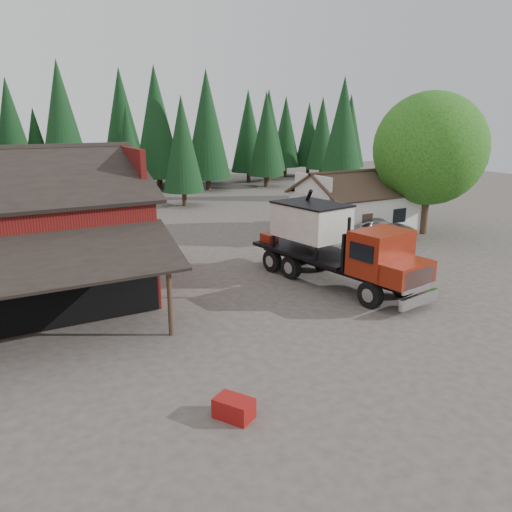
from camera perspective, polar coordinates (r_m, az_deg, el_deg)
ground at (r=21.15m, az=6.95°, el=-7.89°), size 120.00×120.00×0.00m
red_barn at (r=26.06m, az=-27.21°, el=1.22°), size 12.80×13.63×7.18m
farmhouse at (r=38.30m, az=11.29°, el=5.20°), size 8.60×6.42×4.65m
deciduous_tree at (r=38.45m, az=19.27°, el=11.06°), size 8.00×8.00×10.20m
conifer_backdrop at (r=59.28m, az=-17.91°, el=6.74°), size 76.00×16.00×16.00m
near_pine_b at (r=48.89m, az=-8.42°, el=12.53°), size 3.96×3.96×10.40m
near_pine_c at (r=53.47m, az=9.89°, el=13.80°), size 4.84×4.84×12.40m
near_pine_d at (r=50.12m, az=-21.24°, el=13.46°), size 5.28×5.28×13.40m
feed_truck at (r=25.82m, az=9.00°, el=1.47°), size 4.21×10.57×4.64m
silver_car at (r=35.93m, az=13.67°, el=3.00°), size 6.35×3.98×1.64m
equip_box at (r=15.04m, az=-2.54°, el=-16.98°), size 1.16×1.30×0.60m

